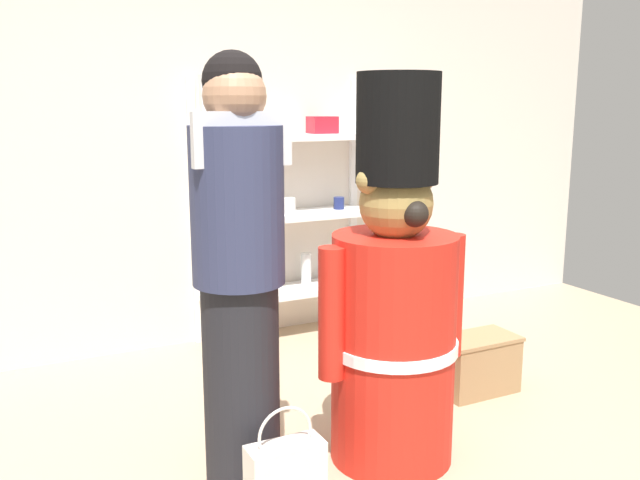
# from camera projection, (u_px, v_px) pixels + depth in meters

# --- Properties ---
(back_wall) EXTENTS (6.40, 0.12, 2.60)m
(back_wall) POSITION_uv_depth(u_px,v_px,m) (198.00, 141.00, 4.32)
(back_wall) COLOR silver
(back_wall) RESTS_ON ground_plane
(merchandise_shelf) EXTENTS (1.20, 0.35, 1.69)m
(merchandise_shelf) POSITION_uv_depth(u_px,v_px,m) (286.00, 211.00, 4.44)
(merchandise_shelf) COLOR white
(merchandise_shelf) RESTS_ON ground_plane
(teddy_bear_guard) EXTENTS (0.71, 0.55, 1.66)m
(teddy_bear_guard) POSITION_uv_depth(u_px,v_px,m) (394.00, 308.00, 2.90)
(teddy_bear_guard) COLOR red
(teddy_bear_guard) RESTS_ON ground_plane
(person_shopper) EXTENTS (0.38, 0.36, 1.73)m
(person_shopper) POSITION_uv_depth(u_px,v_px,m) (239.00, 270.00, 2.64)
(person_shopper) COLOR black
(person_shopper) RESTS_ON ground_plane
(shopping_bag) EXTENTS (0.29, 0.12, 0.45)m
(shopping_bag) POSITION_uv_depth(u_px,v_px,m) (286.00, 478.00, 2.56)
(shopping_bag) COLOR silver
(shopping_bag) RESTS_ON ground_plane
(display_crate) EXTENTS (0.43, 0.26, 0.31)m
(display_crate) POSITION_uv_depth(u_px,v_px,m) (477.00, 364.00, 3.68)
(display_crate) COLOR #9E7A51
(display_crate) RESTS_ON ground_plane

